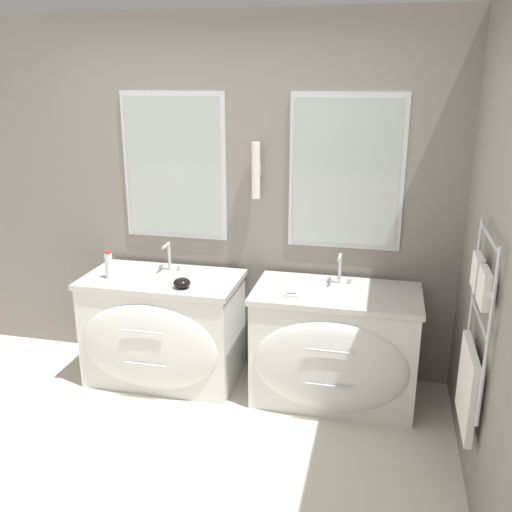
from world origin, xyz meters
TOP-DOWN VIEW (x-y plane):
  - ground_plane at (0.00, 0.00)m, footprint 16.00×16.00m
  - wall_back at (0.01, 1.63)m, footprint 4.94×0.14m
  - wall_right at (1.70, 0.72)m, footprint 0.13×3.41m
  - vanity_left at (-0.39, 1.22)m, footprint 1.12×0.68m
  - vanity_right at (0.86, 1.22)m, footprint 1.12×0.68m
  - faucet_left at (-0.39, 1.40)m, footprint 0.17×0.13m
  - faucet_right at (0.86, 1.40)m, footprint 0.17×0.13m
  - toiletry_bottle at (-0.74, 1.15)m, footprint 0.05×0.05m
  - amenity_bowl at (-0.17, 1.08)m, footprint 0.12×0.12m
  - soap_dish at (0.58, 1.09)m, footprint 0.11×0.08m

SIDE VIEW (x-z plane):
  - ground_plane at x=0.00m, z-range 0.00..0.00m
  - vanity_left at x=-0.39m, z-range 0.00..0.80m
  - vanity_right at x=0.86m, z-range 0.00..0.80m
  - soap_dish at x=0.58m, z-range 0.79..0.83m
  - amenity_bowl at x=-0.17m, z-range 0.79..0.86m
  - toiletry_bottle at x=-0.74m, z-range 0.79..0.99m
  - faucet_left at x=-0.39m, z-range 0.79..1.00m
  - faucet_right at x=0.86m, z-range 0.79..1.00m
  - wall_right at x=1.70m, z-range -0.01..2.59m
  - wall_back at x=0.01m, z-range 0.01..2.61m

